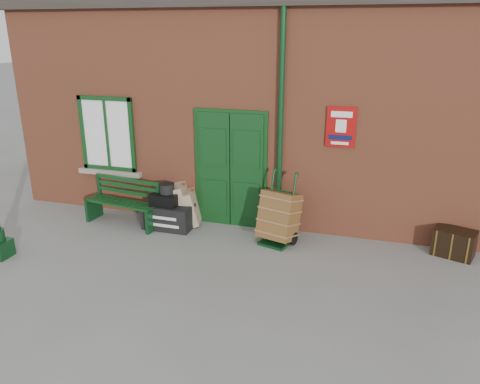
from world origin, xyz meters
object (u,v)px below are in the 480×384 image
at_px(bench, 124,201).
at_px(houdini_trunk, 169,216).
at_px(porter_trolley, 279,216).
at_px(dark_trunk, 454,243).

height_order(bench, houdini_trunk, bench).
bearing_deg(porter_trolley, houdini_trunk, -163.78).
xyz_separation_m(porter_trolley, dark_trunk, (2.95, 0.32, -0.26)).
bearing_deg(porter_trolley, bench, -163.03).
bearing_deg(dark_trunk, bench, -157.99).
bearing_deg(houdini_trunk, dark_trunk, 4.12).
distance_m(houdini_trunk, porter_trolley, 2.18).
relative_size(bench, dark_trunk, 2.40).
height_order(houdini_trunk, dark_trunk, dark_trunk).
distance_m(houdini_trunk, dark_trunk, 5.13).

